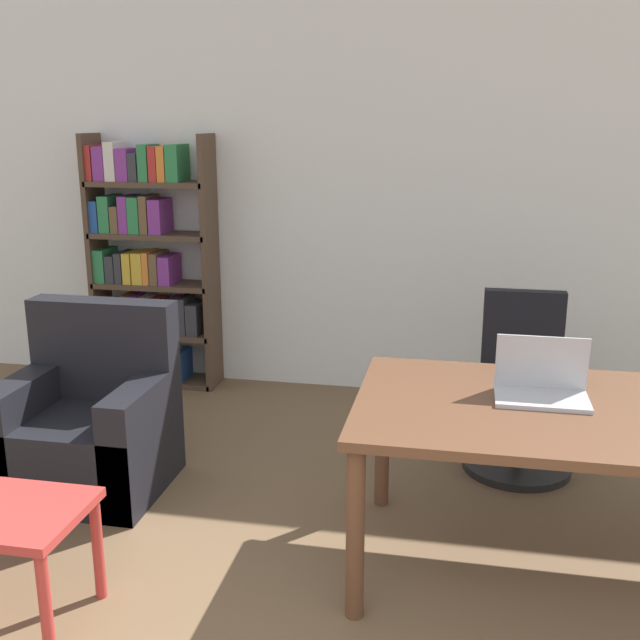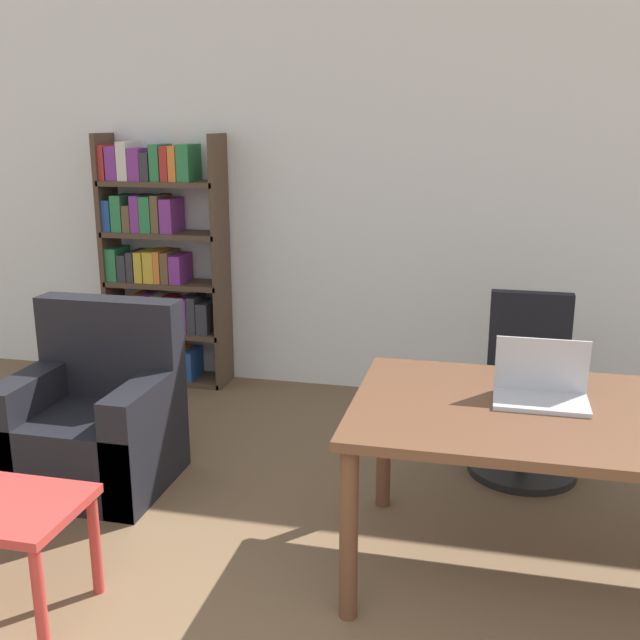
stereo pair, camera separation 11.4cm
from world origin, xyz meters
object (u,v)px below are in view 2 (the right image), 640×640
Objects in this scene: office_chair at (526,398)px; bookshelf at (158,268)px; desk at (570,430)px; armchair at (95,426)px; laptop at (541,388)px.

bookshelf is (-2.52, 0.89, 0.43)m from office_chair.
desk is 2.34m from armchair.
laptop is 0.21× the size of bookshelf.
armchair reaches higher than desk.
bookshelf reaches higher than desk.
laptop is 3.11m from bookshelf.
desk is 1.83× the size of armchair.
desk is 3.26m from bookshelf.
armchair is (-2.29, 0.36, -0.35)m from desk.
office_chair is (-0.00, 0.95, -0.40)m from laptop.
bookshelf is (-2.64, 1.92, 0.17)m from desk.
office_chair is at bearing 17.25° from armchair.
desk is 0.98× the size of bookshelf.
office_chair is (-0.12, 1.03, -0.26)m from desk.
laptop is at bearing -89.84° from office_chair.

